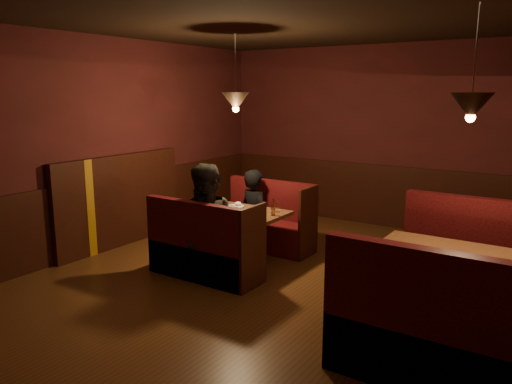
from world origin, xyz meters
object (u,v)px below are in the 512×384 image
Objects in this scene: main_bench_near at (203,254)px; second_table at (457,277)px; second_bench_far at (477,274)px; main_bench_far at (268,227)px; diner_a at (255,196)px; second_bench_near at (433,343)px; diner_b at (209,206)px; main_table at (237,222)px.

main_bench_near reaches higher than second_table.
second_table is 0.87m from second_bench_far.
diner_a is at bearing -149.00° from main_bench_far.
second_table is at bearing 1.17° from main_bench_near.
second_bench_near is at bearing -38.08° from main_bench_far.
second_bench_far is 2.96m from diner_b.
main_bench_far is (0.01, 0.71, -0.22)m from main_table.
second_table is (2.80, 0.06, 0.29)m from main_bench_near.
second_bench_far reaches higher than main_bench_near.
second_bench_far is at bearing -10.68° from main_bench_far.
main_bench_near is at bearing -120.04° from diner_b.
main_bench_far is at bearing 169.32° from second_bench_far.
second_bench_far is (2.84, 0.18, -0.17)m from main_table.
main_table is 0.91× the size of main_bench_near.
main_table is 3.22m from second_bench_near.
second_bench_far is 3.04m from diner_a.
diner_b reaches higher than second_bench_far.
main_bench_near is (0.01, -0.72, -0.22)m from main_table.
diner_b reaches higher than main_table.
main_bench_near reaches higher than main_table.
second_bench_near is at bearing -87.80° from second_table.
second_table is at bearing 174.81° from diner_a.
second_bench_near reaches higher than main_bench_far.
main_bench_near is 2.94m from second_bench_near.
diner_a is (-2.99, 0.44, 0.38)m from second_bench_far.
main_table is at bearing 91.15° from main_bench_near.
second_bench_near is 3.68m from diner_a.
diner_b is (0.17, -1.22, 0.12)m from diner_a.
second_bench_far and second_bench_near have the same top height.
diner_a reaches higher than second_bench_far.
diner_a is at bearing 74.14° from diner_b.
second_bench_near reaches higher than second_table.
second_table is (2.81, -0.66, 0.07)m from main_table.
diner_a is at bearing 144.63° from second_bench_near.
second_bench_far is (0.03, 0.84, -0.23)m from second_table.
main_bench_far is 1.42m from diner_b.
main_bench_far is 0.47m from diner_a.
second_table is 0.90× the size of second_bench_far.
second_bench_far is at bearing 87.80° from second_table.
diner_a is (-0.16, 1.34, 0.43)m from main_bench_near.
main_table reaches higher than second_table.
diner_a reaches higher than main_bench_far.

